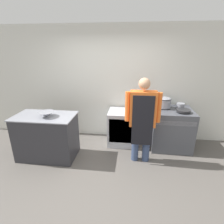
{
  "coord_description": "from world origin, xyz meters",
  "views": [
    {
      "loc": [
        0.48,
        -2.44,
        2.14
      ],
      "look_at": [
        0.08,
        0.94,
        0.92
      ],
      "focal_mm": 28.0,
      "sensor_mm": 36.0,
      "label": 1
    }
  ],
  "objects": [
    {
      "name": "ground_plane",
      "position": [
        0.0,
        0.0,
        0.0
      ],
      "size": [
        14.0,
        14.0,
        0.0
      ],
      "primitive_type": "plane",
      "color": "#5B5651"
    },
    {
      "name": "sauce_pot",
      "position": [
        1.56,
        1.42,
        0.97
      ],
      "size": [
        0.17,
        0.17,
        0.1
      ],
      "color": "gray",
      "rests_on": "stove"
    },
    {
      "name": "stove",
      "position": [
        1.39,
        1.29,
        0.45
      ],
      "size": [
        0.87,
        0.73,
        0.92
      ],
      "color": "#4C4F56",
      "rests_on": "ground_plane"
    },
    {
      "name": "stock_pot",
      "position": [
        1.19,
        1.42,
        1.03
      ],
      "size": [
        0.31,
        0.31,
        0.23
      ],
      "color": "gray",
      "rests_on": "stove"
    },
    {
      "name": "mixing_bowl",
      "position": [
        -1.15,
        0.55,
        0.97
      ],
      "size": [
        0.31,
        0.31,
        0.1
      ],
      "color": "gray",
      "rests_on": "prep_counter"
    },
    {
      "name": "wall_back",
      "position": [
        0.0,
        1.74,
        1.35
      ],
      "size": [
        8.0,
        0.05,
        2.7
      ],
      "color": "silver",
      "rests_on": "ground_plane"
    },
    {
      "name": "prep_counter",
      "position": [
        -1.23,
        0.6,
        0.46
      ],
      "size": [
        1.2,
        0.7,
        0.92
      ],
      "color": "#2D2D33",
      "rests_on": "ground_plane"
    },
    {
      "name": "person_cook",
      "position": [
        0.69,
        0.66,
        0.96
      ],
      "size": [
        0.67,
        0.24,
        1.68
      ],
      "color": "#38476B",
      "rests_on": "ground_plane"
    },
    {
      "name": "fridge_unit",
      "position": [
        0.26,
        1.36,
        0.4
      ],
      "size": [
        0.62,
        0.65,
        0.81
      ],
      "color": "silver",
      "rests_on": "ground_plane"
    },
    {
      "name": "saute_pan",
      "position": [
        1.56,
        1.17,
        0.94
      ],
      "size": [
        0.29,
        0.29,
        0.04
      ],
      "color": "#262628",
      "rests_on": "stove"
    }
  ]
}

